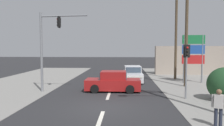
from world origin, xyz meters
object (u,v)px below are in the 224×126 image
at_px(sedan_kerbside_parked, 113,82).
at_px(sedan_oncoming_near, 133,74).
at_px(utility_pole_background_right, 176,30).
at_px(traffic_signal_mast, 48,41).
at_px(shopping_plaza_sign, 193,52).
at_px(pedestal_signal_right_kerb, 186,62).
at_px(pedestrian_at_kerb, 219,106).
at_px(utility_pole_midground_right, 187,29).

distance_m(sedan_kerbside_parked, sedan_oncoming_near, 5.33).
xyz_separation_m(utility_pole_background_right, traffic_signal_mast, (-11.18, -7.47, -1.44)).
xyz_separation_m(traffic_signal_mast, sedan_kerbside_parked, (4.87, 0.55, -3.13)).
bearing_deg(utility_pole_background_right, shopping_plaza_sign, -65.31).
relative_size(utility_pole_background_right, traffic_signal_mast, 1.68).
xyz_separation_m(pedestal_signal_right_kerb, pedestrian_at_kerb, (-0.09, -5.19, -1.49)).
distance_m(sedan_kerbside_parked, pedestrian_at_kerb, 8.92).
xyz_separation_m(utility_pole_midground_right, pedestrian_at_kerb, (-1.34, -9.92, -4.06)).
height_order(utility_pole_midground_right, pedestrian_at_kerb, utility_pole_midground_right).
relative_size(traffic_signal_mast, pedestal_signal_right_kerb, 1.69).
xyz_separation_m(utility_pole_midground_right, shopping_plaza_sign, (1.27, 2.11, -2.01)).
bearing_deg(utility_pole_background_right, pedestal_signal_right_kerb, -98.67).
distance_m(shopping_plaza_sign, sedan_oncoming_near, 6.18).
bearing_deg(traffic_signal_mast, sedan_oncoming_near, 40.51).
distance_m(sedan_oncoming_near, pedestrian_at_kerb, 12.95).
bearing_deg(traffic_signal_mast, utility_pole_background_right, 33.77).
bearing_deg(utility_pole_midground_right, pedestrian_at_kerb, -97.71).
bearing_deg(pedestal_signal_right_kerb, traffic_signal_mast, 169.71).
bearing_deg(pedestal_signal_right_kerb, sedan_oncoming_near, 113.44).
distance_m(pedestal_signal_right_kerb, pedestrian_at_kerb, 5.40).
bearing_deg(traffic_signal_mast, pedestrian_at_kerb, -35.74).
height_order(utility_pole_background_right, sedan_oncoming_near, utility_pole_background_right).
distance_m(pedestal_signal_right_kerb, shopping_plaza_sign, 7.31).
bearing_deg(pedestal_signal_right_kerb, utility_pole_background_right, 81.33).
height_order(traffic_signal_mast, pedestrian_at_kerb, traffic_signal_mast).
bearing_deg(sedan_oncoming_near, pedestal_signal_right_kerb, -66.56).
xyz_separation_m(utility_pole_midground_right, utility_pole_background_right, (0.16, 4.52, 0.28)).
relative_size(utility_pole_background_right, pedestrian_at_kerb, 6.17).
bearing_deg(sedan_kerbside_parked, utility_pole_midground_right, 21.34).
bearing_deg(utility_pole_midground_right, sedan_kerbside_parked, -158.66).
xyz_separation_m(shopping_plaza_sign, sedan_kerbside_parked, (-7.41, -4.51, -2.28)).
bearing_deg(utility_pole_midground_right, shopping_plaza_sign, 59.08).
bearing_deg(utility_pole_background_right, pedestrian_at_kerb, -95.93).
bearing_deg(utility_pole_midground_right, utility_pole_background_right, 87.99).
relative_size(utility_pole_midground_right, pedestrian_at_kerb, 5.83).
bearing_deg(sedan_kerbside_parked, pedestal_signal_right_kerb, -25.39).
relative_size(pedestal_signal_right_kerb, shopping_plaza_sign, 0.77).
bearing_deg(pedestrian_at_kerb, pedestal_signal_right_kerb, 89.01).
relative_size(traffic_signal_mast, sedan_oncoming_near, 1.40).
bearing_deg(shopping_plaza_sign, utility_pole_midground_right, -120.92).
distance_m(traffic_signal_mast, pedestal_signal_right_kerb, 10.03).
relative_size(pedestal_signal_right_kerb, sedan_kerbside_parked, 0.84).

